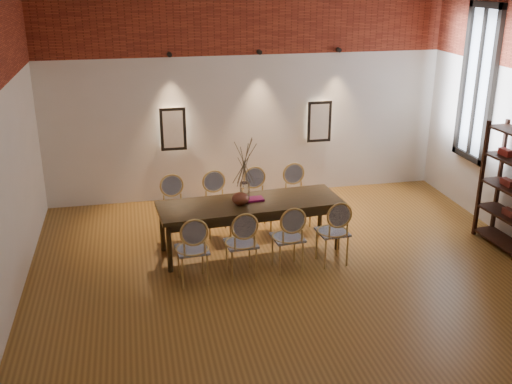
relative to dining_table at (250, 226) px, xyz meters
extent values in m
cube|color=brown|center=(0.41, -1.19, -0.39)|extent=(7.00, 7.00, 0.02)
cube|color=silver|center=(0.41, 2.36, 1.62)|extent=(7.00, 0.10, 4.00)
cube|color=silver|center=(0.41, -4.74, 1.62)|extent=(7.00, 0.10, 4.00)
cube|color=maroon|center=(0.41, 2.29, 2.88)|extent=(7.00, 0.02, 1.50)
cube|color=maroon|center=(0.41, -4.67, 2.88)|extent=(7.00, 0.02, 1.50)
cube|color=#FFEAC6|center=(-0.89, 2.26, 0.93)|extent=(0.36, 0.06, 0.66)
cube|color=#FFEAC6|center=(1.71, 2.26, 0.93)|extent=(0.36, 0.06, 0.66)
cylinder|color=black|center=(-0.89, 2.23, 2.17)|extent=(0.08, 0.10, 0.08)
cylinder|color=black|center=(0.61, 2.23, 2.17)|extent=(0.08, 0.10, 0.08)
cylinder|color=black|center=(2.01, 2.23, 2.17)|extent=(0.08, 0.10, 0.08)
cube|color=silver|center=(3.87, 0.81, 1.77)|extent=(0.02, 0.78, 2.38)
cube|color=black|center=(3.85, 0.81, 1.77)|extent=(0.08, 0.90, 2.50)
cube|color=black|center=(3.85, 0.81, 1.77)|extent=(0.06, 0.06, 2.40)
cube|color=#372612|center=(0.00, 0.00, 0.00)|extent=(2.66, 1.04, 0.75)
cylinder|color=silver|center=(-0.08, -0.01, 0.53)|extent=(0.14, 0.14, 0.30)
ellipsoid|color=maroon|center=(-0.15, -0.06, 0.46)|extent=(0.24, 0.24, 0.18)
cube|color=maroon|center=(0.07, 0.07, 0.39)|extent=(0.27, 0.20, 0.03)
camera|label=1|loc=(-1.56, -7.76, 3.48)|focal=42.00mm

